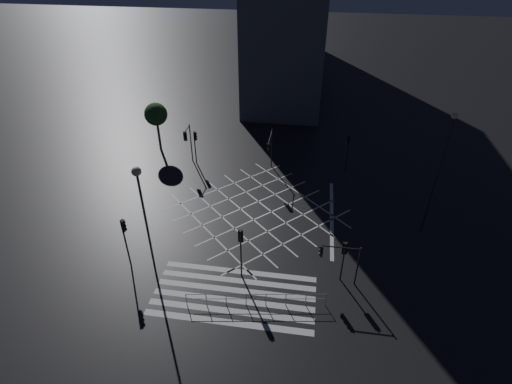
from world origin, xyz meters
The scene contains 14 objects.
ground_plane centered at (0.00, 0.00, 0.00)m, with size 200.00×200.00×0.00m, color black.
road_markings centered at (0.37, -5.51, 0.00)m, with size 16.47×20.57×0.01m.
traffic_light_ne_main centered at (7.87, 7.99, 2.87)m, with size 0.39×0.36×4.02m.
traffic_light_sw_main centered at (-8.02, -8.13, 2.99)m, with size 0.39×0.36×4.19m.
traffic_light_nw_main centered at (-7.40, 7.41, 2.60)m, with size 0.39×0.36×3.63m.
traffic_light_se_cross centered at (7.13, -7.17, 2.38)m, with size 0.36×0.39×3.33m.
traffic_light_median_south centered at (0.17, -7.88, 2.93)m, with size 0.36×0.39×4.10m.
traffic_light_median_north centered at (0.39, 6.39, 3.08)m, with size 0.36×3.09×4.15m.
traffic_light_nw_cross centered at (-8.05, 6.97, 3.04)m, with size 0.36×1.87×4.18m.
traffic_light_se_main centered at (6.60, -7.57, 2.48)m, with size 2.77×0.36×3.36m.
street_lamp_east centered at (-5.93, -8.76, 6.64)m, with size 0.59×0.59×8.89m.
street_lamp_west centered at (13.85, -0.71, 6.56)m, with size 0.45×0.45×10.28m.
street_tree_near centered at (-12.28, 9.78, 4.18)m, with size 2.42×2.42×5.43m.
pedestrian_railing centered at (1.59, -10.43, 0.67)m, with size 9.07×1.43×1.05m.
Camera 1 is at (4.28, -28.01, 20.82)m, focal length 28.00 mm.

